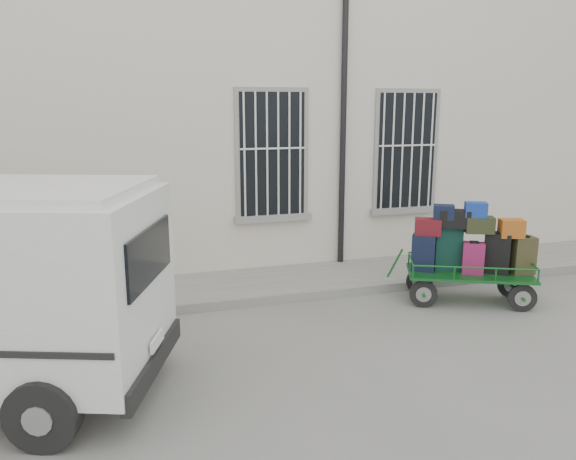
# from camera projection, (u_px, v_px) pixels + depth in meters

# --- Properties ---
(ground) EXTENTS (80.00, 80.00, 0.00)m
(ground) POSITION_uv_depth(u_px,v_px,m) (357.00, 330.00, 7.93)
(ground) COLOR slate
(ground) RESTS_ON ground
(building) EXTENTS (24.00, 5.15, 6.00)m
(building) POSITION_uv_depth(u_px,v_px,m) (259.00, 111.00, 12.41)
(building) COLOR beige
(building) RESTS_ON ground
(sidewalk) EXTENTS (24.00, 1.70, 0.15)m
(sidewalk) POSITION_uv_depth(u_px,v_px,m) (306.00, 280.00, 9.97)
(sidewalk) COLOR slate
(sidewalk) RESTS_ON ground
(luggage_cart) EXTENTS (2.26, 1.59, 1.64)m
(luggage_cart) POSITION_uv_depth(u_px,v_px,m) (470.00, 252.00, 8.92)
(luggage_cart) COLOR black
(luggage_cart) RESTS_ON ground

